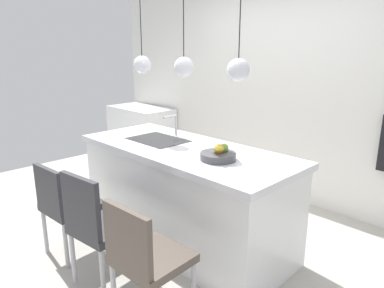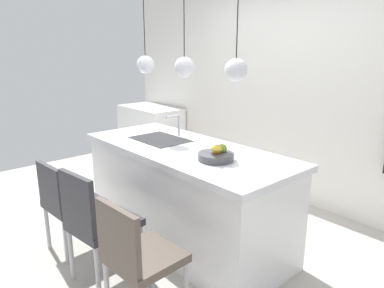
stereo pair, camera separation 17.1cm
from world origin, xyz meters
name	(u,v)px [view 1 (the left image)]	position (x,y,z in m)	size (l,w,h in m)	color
floor	(185,238)	(0.00, 0.00, 0.00)	(6.60, 6.60, 0.00)	#BCB7AD
back_wall	(285,91)	(0.00, 1.65, 1.30)	(6.00, 0.10, 2.60)	silver
kitchen_island	(185,194)	(0.00, 0.00, 0.47)	(2.15, 0.89, 0.93)	white
sink_basin	(158,140)	(-0.38, 0.00, 0.92)	(0.56, 0.40, 0.02)	#2D2D30
faucet	(174,122)	(-0.38, 0.21, 1.07)	(0.02, 0.17, 0.22)	silver
fruit_bowl	(219,155)	(0.47, -0.06, 0.97)	(0.29, 0.29, 0.16)	#4C4C51
side_counter	(141,133)	(-2.40, 1.28, 0.43)	(1.10, 0.60, 0.87)	white
chair_near	(66,204)	(-0.53, -0.92, 0.49)	(0.45, 0.47, 0.85)	#333338
chair_middle	(99,223)	(0.05, -0.93, 0.52)	(0.48, 0.52, 0.94)	#333338
chair_far	(145,256)	(0.60, -0.92, 0.49)	(0.48, 0.46, 0.87)	brown
pendant_light_left	(142,65)	(-0.59, 0.00, 1.64)	(0.17, 0.17, 0.77)	silver
pendant_light_center	(184,67)	(0.00, 0.00, 1.64)	(0.17, 0.17, 0.77)	silver
pendant_light_right	(238,70)	(0.59, 0.00, 1.64)	(0.17, 0.17, 0.77)	silver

